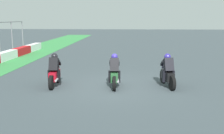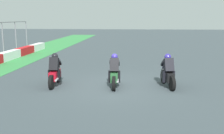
% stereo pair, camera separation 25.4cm
% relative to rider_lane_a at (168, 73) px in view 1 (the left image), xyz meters
% --- Properties ---
extents(ground_plane, '(120.00, 120.00, 0.00)m').
position_rel_rider_lane_a_xyz_m(ground_plane, '(-0.18, 2.49, -0.62)').
color(ground_plane, '#3C464B').
extents(rider_lane_a, '(2.04, 0.61, 1.51)m').
position_rel_rider_lane_a_xyz_m(rider_lane_a, '(0.00, 0.00, 0.00)').
color(rider_lane_a, black).
rests_on(rider_lane_a, ground_plane).
extents(rider_lane_b, '(2.04, 0.55, 1.51)m').
position_rel_rider_lane_a_xyz_m(rider_lane_b, '(-0.21, 2.42, 0.00)').
color(rider_lane_b, black).
rests_on(rider_lane_b, ground_plane).
extents(rider_lane_c, '(2.04, 0.55, 1.51)m').
position_rel_rider_lane_a_xyz_m(rider_lane_c, '(-0.23, 5.18, 0.00)').
color(rider_lane_c, black).
rests_on(rider_lane_c, ground_plane).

